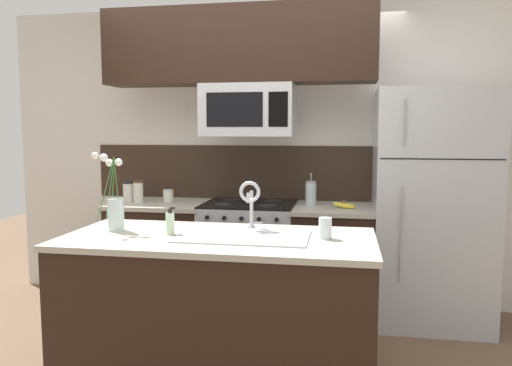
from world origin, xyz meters
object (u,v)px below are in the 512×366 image
Objects in this scene: refrigerator at (431,208)px; storage_jar_tall at (129,191)px; french_press at (311,193)px; microwave at (249,110)px; storage_jar_medium at (138,191)px; banana_bunch at (344,205)px; flower_vase at (115,209)px; dish_soap_bottle at (170,223)px; sink_faucet at (250,198)px; drinking_glass at (325,228)px; storage_jar_short at (168,196)px; stove_range at (249,257)px.

refrigerator is 2.52m from storage_jar_tall.
french_press is (1.58, 0.05, 0.01)m from storage_jar_tall.
storage_jar_medium is at bearing -179.67° from microwave.
flower_vase is at bearing -140.41° from banana_bunch.
french_press is 1.51m from dish_soap_bottle.
sink_faucet reaches higher than storage_jar_tall.
refrigerator is at bearing 57.67° from drinking_glass.
storage_jar_medium reaches higher than storage_jar_short.
storage_jar_medium is 1.52× the size of drinking_glass.
microwave reaches higher than sink_faucet.
microwave is 0.41× the size of refrigerator.
flower_vase is at bearing 172.74° from dish_soap_bottle.
sink_faucet is (0.21, -1.03, 0.65)m from stove_range.
banana_bunch is at bearing -1.10° from storage_jar_medium.
storage_jar_medium is at bearing -176.64° from french_press.
flower_vase is at bearing -69.29° from storage_jar_tall.
banana_bunch is 0.62× the size of sink_faucet.
storage_jar_medium reaches higher than stove_range.
storage_jar_tall is 1.31m from flower_vase.
flower_vase is at bearing 179.94° from drinking_glass.
microwave is 1.08m from banana_bunch.
dish_soap_bottle is 1.35× the size of drinking_glass.
storage_jar_short is (-2.17, 0.02, 0.04)m from refrigerator.
storage_jar_tall is at bearing 178.19° from microwave.
flower_vase is at bearing -131.32° from french_press.
storage_jar_short is at bearing 95.13° from flower_vase.
microwave is 1.44m from dish_soap_bottle.
refrigerator is at bearing -0.43° from storage_jar_short.
storage_jar_short is (-0.72, 0.06, -0.72)m from microwave.
storage_jar_tall is (-1.07, 0.03, -0.69)m from microwave.
stove_range is at bearing 119.10° from drinking_glass.
dish_soap_bottle is at bearing -69.47° from storage_jar_short.
storage_jar_medium is at bearing -178.90° from refrigerator.
french_press is 1.69m from flower_vase.
storage_jar_tall is 1.65m from sink_faucet.
refrigerator is 3.77× the size of flower_vase.
storage_jar_short reaches higher than stove_range.
drinking_glass is (0.67, -1.19, -0.71)m from microwave.
storage_jar_short is at bearing 110.53° from dish_soap_bottle.
refrigerator reaches higher than stove_range.
stove_range is 3.04× the size of sink_faucet.
microwave is at bearing 79.14° from dish_soap_bottle.
french_press is 2.18× the size of drinking_glass.
microwave is 2.79× the size of french_press.
storage_jar_medium is 1.48m from french_press.
stove_range is 1.20m from storage_jar_tall.
flower_vase reaches higher than sink_faucet.
refrigerator is at bearing 0.16° from storage_jar_tall.
microwave is at bearing -178.38° from refrigerator.
sink_faucet is (-0.57, -0.97, 0.18)m from banana_bunch.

